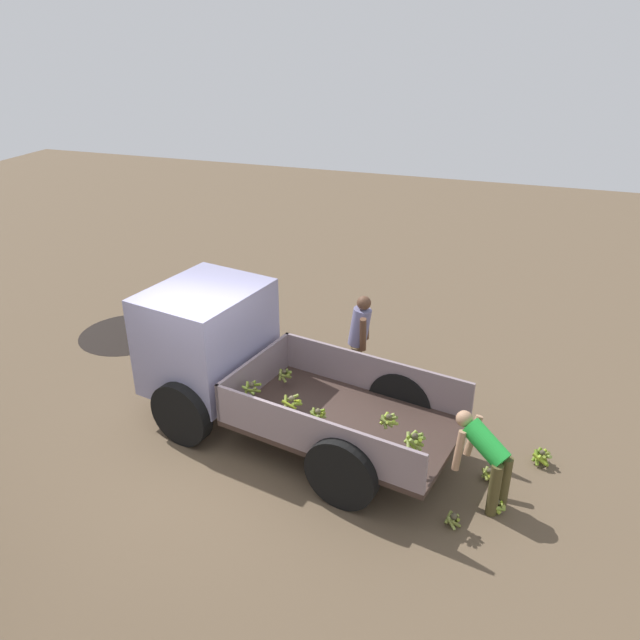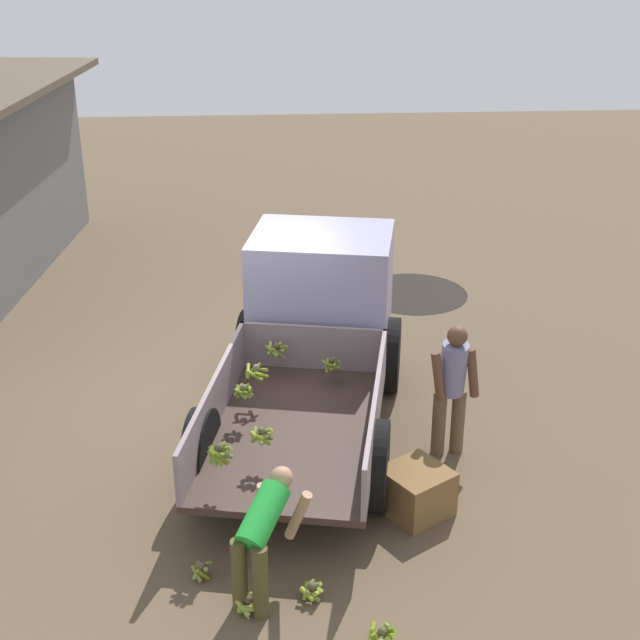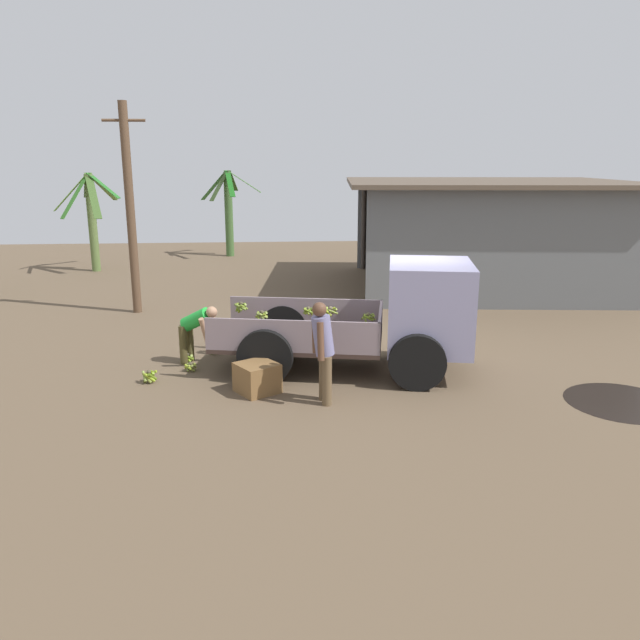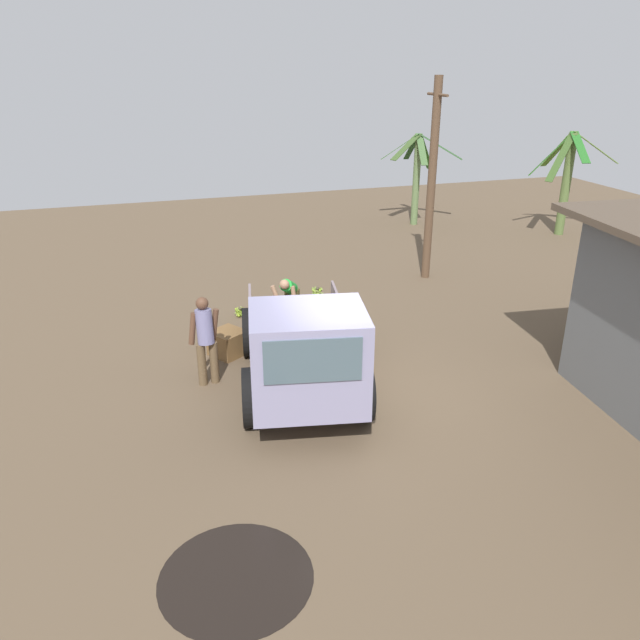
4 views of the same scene
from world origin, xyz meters
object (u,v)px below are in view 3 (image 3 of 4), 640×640
utility_pole (130,209)px  banana_bunch_on_ground_0 (191,366)px  person_worker_loading (196,328)px  banana_bunch_on_ground_2 (149,376)px  person_foreground_visitor (323,348)px  banana_bunch_on_ground_1 (214,349)px  wooden_crate_0 (257,378)px  banana_bunch_on_ground_3 (188,357)px  cargo_truck (401,315)px

utility_pole → banana_bunch_on_ground_0: size_ratio=21.64×
person_worker_loading → banana_bunch_on_ground_2: (-0.73, -0.99, -0.59)m
utility_pole → person_worker_loading: bearing=-65.4°
utility_pole → person_foreground_visitor: (4.23, -6.51, -1.70)m
person_foreground_visitor → banana_bunch_on_ground_1: (-1.96, 2.73, -0.81)m
person_worker_loading → banana_bunch_on_ground_2: 1.36m
utility_pole → banana_bunch_on_ground_2: 6.04m
person_worker_loading → banana_bunch_on_ground_0: (-0.08, -0.43, -0.61)m
person_foreground_visitor → wooden_crate_0: 1.37m
banana_bunch_on_ground_3 → wooden_crate_0: size_ratio=0.41×
banana_bunch_on_ground_0 → wooden_crate_0: size_ratio=0.39×
banana_bunch_on_ground_1 → wooden_crate_0: 2.36m
banana_bunch_on_ground_2 → wooden_crate_0: size_ratio=0.45×
cargo_truck → person_worker_loading: bearing=-179.7°
utility_pole → person_foreground_visitor: 7.94m
banana_bunch_on_ground_0 → wooden_crate_0: (1.24, -1.16, 0.15)m
cargo_truck → banana_bunch_on_ground_3: cargo_truck is taller
banana_bunch_on_ground_0 → banana_bunch_on_ground_2: size_ratio=0.86×
banana_bunch_on_ground_1 → wooden_crate_0: bearing=-67.5°
banana_bunch_on_ground_0 → cargo_truck: bearing=-4.3°
banana_bunch_on_ground_0 → banana_bunch_on_ground_2: 0.86m
utility_pole → banana_bunch_on_ground_0: bearing=-68.1°
cargo_truck → utility_pole: utility_pole is taller
wooden_crate_0 → banana_bunch_on_ground_2: bearing=162.4°
banana_bunch_on_ground_1 → banana_bunch_on_ground_3: size_ratio=0.84×
banana_bunch_on_ground_0 → banana_bunch_on_ground_3: size_ratio=0.94×
utility_pole → banana_bunch_on_ground_0: 5.75m
banana_bunch_on_ground_2 → utility_pole: bearing=103.4°
person_worker_loading → banana_bunch_on_ground_1: person_worker_loading is taller
banana_bunch_on_ground_3 → wooden_crate_0: 2.22m
cargo_truck → banana_bunch_on_ground_3: (-3.96, 0.86, -0.97)m
person_worker_loading → banana_bunch_on_ground_2: size_ratio=4.19×
person_foreground_visitor → person_worker_loading: 3.10m
person_foreground_visitor → wooden_crate_0: (-1.06, 0.55, -0.67)m
wooden_crate_0 → person_foreground_visitor: bearing=-27.6°
utility_pole → banana_bunch_on_ground_0: utility_pole is taller
banana_bunch_on_ground_0 → wooden_crate_0: bearing=-43.0°
utility_pole → wooden_crate_0: bearing=-62.0°
banana_bunch_on_ground_3 → wooden_crate_0: bearing=-51.6°
person_worker_loading → banana_bunch_on_ground_2: bearing=-96.3°
banana_bunch_on_ground_2 → person_foreground_visitor: bearing=-21.3°
cargo_truck → banana_bunch_on_ground_0: (-3.83, 0.29, -0.97)m
banana_bunch_on_ground_3 → cargo_truck: bearing=-12.3°
person_worker_loading → wooden_crate_0: (1.17, -1.59, -0.46)m
person_worker_loading → wooden_crate_0: bearing=-23.8°
utility_pole → banana_bunch_on_ground_1: bearing=-59.1°
banana_bunch_on_ground_3 → banana_bunch_on_ground_0: bearing=-77.1°
banana_bunch_on_ground_1 → banana_bunch_on_ground_2: size_ratio=0.77×
cargo_truck → banana_bunch_on_ground_1: cargo_truck is taller
cargo_truck → person_foreground_visitor: (-1.53, -1.42, -0.15)m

